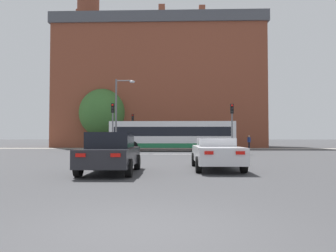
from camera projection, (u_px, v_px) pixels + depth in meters
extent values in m
plane|color=#3D3D3F|center=(146.00, 231.00, 4.77)|extent=(400.00, 400.00, 0.00)
cube|color=silver|center=(172.00, 154.00, 26.63)|extent=(7.62, 0.30, 0.01)
cube|color=gray|center=(174.00, 149.00, 39.81)|extent=(68.46, 2.50, 0.01)
cube|color=brown|center=(160.00, 91.00, 48.85)|extent=(28.78, 11.79, 16.67)
cube|color=#4C4F56|center=(160.00, 31.00, 49.17)|extent=(29.35, 12.26, 1.50)
cube|color=brown|center=(80.00, 17.00, 48.98)|extent=(0.90, 0.90, 2.30)
cube|color=brown|center=(120.00, 20.00, 50.01)|extent=(0.90, 0.90, 2.30)
cube|color=brown|center=(162.00, 13.00, 47.17)|extent=(0.90, 0.90, 2.30)
cube|color=brown|center=(202.00, 14.00, 47.47)|extent=(0.90, 0.90, 2.30)
cube|color=brown|center=(236.00, 19.00, 49.64)|extent=(0.90, 0.90, 2.30)
cylinder|color=brown|center=(88.00, 12.00, 49.61)|extent=(3.28, 3.28, 4.33)
cube|color=#232328|center=(111.00, 156.00, 12.55)|extent=(1.87, 4.26, 0.64)
cube|color=black|center=(111.00, 140.00, 12.53)|extent=(1.59, 1.93, 0.60)
cylinder|color=black|center=(96.00, 162.00, 13.86)|extent=(0.23, 0.64, 0.64)
cylinder|color=black|center=(137.00, 162.00, 13.83)|extent=(0.23, 0.64, 0.64)
cylinder|color=black|center=(78.00, 168.00, 11.24)|extent=(0.23, 0.64, 0.64)
cylinder|color=black|center=(129.00, 168.00, 11.21)|extent=(0.23, 0.64, 0.64)
cube|color=red|center=(81.00, 155.00, 10.43)|extent=(0.32, 0.05, 0.12)
cube|color=red|center=(116.00, 155.00, 10.41)|extent=(0.32, 0.05, 0.12)
cube|color=silver|center=(216.00, 154.00, 14.07)|extent=(1.84, 4.79, 0.66)
cube|color=silver|center=(216.00, 142.00, 14.20)|extent=(1.56, 1.45, 0.35)
cylinder|color=black|center=(194.00, 159.00, 15.56)|extent=(0.23, 0.64, 0.64)
cylinder|color=black|center=(231.00, 159.00, 15.52)|extent=(0.23, 0.64, 0.64)
cylinder|color=black|center=(199.00, 165.00, 12.60)|extent=(0.23, 0.64, 0.64)
cylinder|color=black|center=(244.00, 165.00, 12.56)|extent=(0.23, 0.64, 0.64)
cube|color=red|center=(209.00, 153.00, 11.68)|extent=(0.32, 0.05, 0.12)
cube|color=red|center=(240.00, 153.00, 11.66)|extent=(0.32, 0.05, 0.12)
cube|color=silver|center=(172.00, 135.00, 32.66)|extent=(12.25, 2.49, 2.58)
cube|color=#1E7042|center=(172.00, 145.00, 32.62)|extent=(12.27, 2.51, 0.44)
cube|color=black|center=(172.00, 132.00, 32.67)|extent=(11.27, 2.52, 0.90)
cylinder|color=black|center=(209.00, 146.00, 33.70)|extent=(1.00, 0.28, 1.00)
cylinder|color=black|center=(212.00, 146.00, 31.31)|extent=(1.00, 0.28, 1.00)
cylinder|color=black|center=(136.00, 146.00, 33.93)|extent=(1.00, 0.28, 1.00)
cylinder|color=black|center=(133.00, 146.00, 31.54)|extent=(1.00, 0.28, 1.00)
cylinder|color=slate|center=(232.00, 134.00, 27.05)|extent=(0.12, 0.12, 3.34)
cube|color=black|center=(232.00, 109.00, 27.12)|extent=(0.26, 0.20, 0.80)
sphere|color=red|center=(232.00, 105.00, 27.00)|extent=(0.17, 0.17, 0.17)
sphere|color=black|center=(232.00, 109.00, 26.99)|extent=(0.17, 0.17, 0.17)
sphere|color=black|center=(232.00, 112.00, 26.98)|extent=(0.17, 0.17, 0.17)
cylinder|color=slate|center=(133.00, 135.00, 39.46)|extent=(0.12, 0.12, 3.38)
cube|color=black|center=(133.00, 117.00, 39.53)|extent=(0.26, 0.20, 0.80)
sphere|color=red|center=(133.00, 115.00, 39.41)|extent=(0.17, 0.17, 0.17)
sphere|color=black|center=(133.00, 117.00, 39.40)|extent=(0.17, 0.17, 0.17)
sphere|color=black|center=(133.00, 119.00, 39.39)|extent=(0.17, 0.17, 0.17)
cylinder|color=slate|center=(113.00, 133.00, 27.73)|extent=(0.12, 0.12, 3.46)
cube|color=black|center=(113.00, 108.00, 27.81)|extent=(0.26, 0.20, 0.80)
sphere|color=red|center=(113.00, 105.00, 27.69)|extent=(0.17, 0.17, 0.17)
sphere|color=black|center=(112.00, 108.00, 27.68)|extent=(0.17, 0.17, 0.17)
sphere|color=black|center=(112.00, 111.00, 27.67)|extent=(0.17, 0.17, 0.17)
cylinder|color=slate|center=(116.00, 116.00, 29.81)|extent=(0.16, 0.16, 6.70)
cylinder|color=slate|center=(124.00, 81.00, 29.90)|extent=(1.47, 0.10, 0.10)
ellipsoid|color=#B2B2B7|center=(132.00, 82.00, 29.87)|extent=(0.50, 0.36, 0.22)
cylinder|color=black|center=(249.00, 145.00, 40.11)|extent=(0.13, 0.13, 0.77)
cylinder|color=black|center=(249.00, 145.00, 40.27)|extent=(0.13, 0.13, 0.77)
cube|color=navy|center=(249.00, 140.00, 40.22)|extent=(0.33, 0.45, 0.61)
sphere|color=tan|center=(249.00, 136.00, 40.23)|extent=(0.23, 0.23, 0.23)
cylinder|color=#4C3823|center=(102.00, 140.00, 43.23)|extent=(0.36, 0.36, 2.02)
ellipsoid|color=#3D7033|center=(102.00, 113.00, 43.36)|extent=(6.09, 6.09, 6.39)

